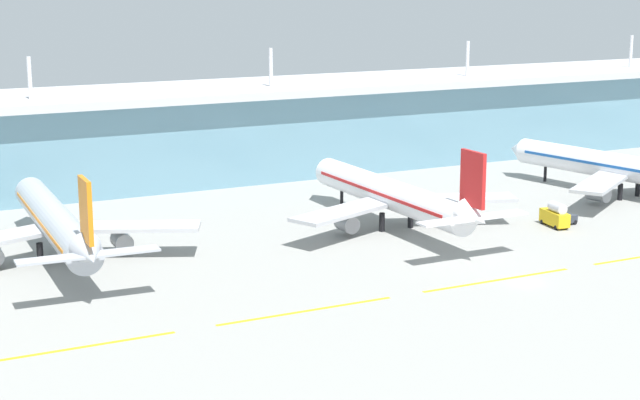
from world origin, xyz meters
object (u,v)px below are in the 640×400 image
Objects in this scene: airliner_near_middle at (56,223)px; fuel_truck at (555,215)px; airliner_far_middle at (625,168)px; airliner_center at (393,195)px; pushback_tug at (566,219)px.

airliner_near_middle reaches higher than fuel_truck.
fuel_truck is (-30.90, -14.68, -4.19)m from airliner_far_middle.
airliner_far_middle is at bearing 25.41° from fuel_truck.
airliner_far_middle is 34.47m from fuel_truck.
airliner_near_middle and airliner_far_middle have the same top height.
airliner_near_middle is at bearing 167.54° from fuel_truck.
airliner_far_middle reaches higher than fuel_truck.
pushback_tug is at bearing -22.52° from airliner_center.
airliner_far_middle is (59.44, 1.28, 0.00)m from airliner_center.
airliner_center is at bearing 157.48° from pushback_tug.
fuel_truck is (91.06, -20.13, -4.18)m from airliner_near_middle.
airliner_far_middle is 31.90m from pushback_tug.
airliner_center reaches higher than fuel_truck.
airliner_center is 8.10× the size of fuel_truck.
fuel_truck reaches higher than pushback_tug.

